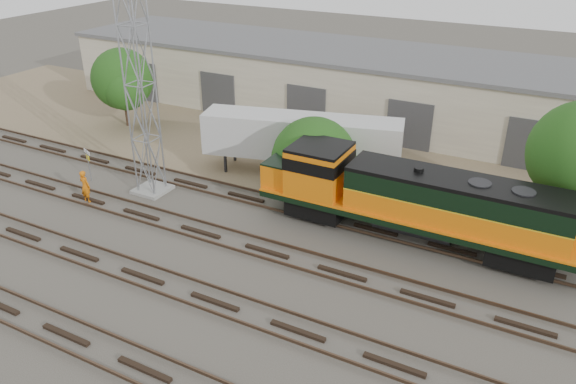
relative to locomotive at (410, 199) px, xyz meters
The scene contains 11 objects.
ground 8.53m from the locomotive, 133.17° to the right, with size 140.00×140.00×0.00m, color #47423A.
dirt_strip 10.85m from the locomotive, 122.02° to the left, with size 80.00×16.00×0.02m, color #726047.
tracks 10.84m from the locomotive, 122.02° to the right, with size 80.00×20.40×0.28m.
warehouse 17.87m from the locomotive, 108.21° to the left, with size 58.40×10.40×5.30m.
locomotive is the anchor object (origin of this frame).
signal_tower 15.73m from the locomotive, behind, with size 1.91×1.91×12.95m.
sign_post 19.57m from the locomotive, behind, with size 0.80×0.38×2.09m.
worker 18.19m from the locomotive, 165.27° to the right, with size 0.71×0.46×1.93m, color orange.
semi_trailer 9.35m from the locomotive, 149.63° to the left, with size 12.58×5.52×3.80m.
tree_west 24.92m from the locomotive, 165.74° to the left, with size 4.84×4.61×6.04m.
tree_mid 6.58m from the locomotive, 160.08° to the left, with size 5.22×4.97×4.97m.
Camera 1 is at (11.85, -18.65, 15.06)m, focal length 35.00 mm.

